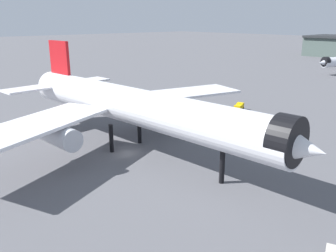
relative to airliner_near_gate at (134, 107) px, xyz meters
The scene contains 3 objects.
ground 8.04m from the airliner_near_gate, 78.99° to the right, with size 900.00×900.00×0.00m, color #56565B.
airliner_near_gate is the anchor object (origin of this frame).
baggage_tug_wing 37.11m from the airliner_near_gate, 97.94° to the left, with size 2.70×3.54×1.85m.
Camera 1 is at (46.18, -32.35, 21.90)m, focal length 37.65 mm.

